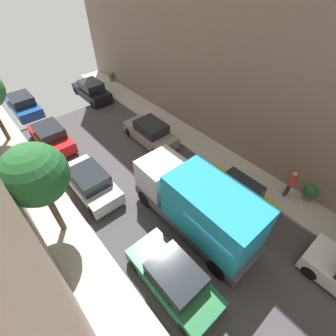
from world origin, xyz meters
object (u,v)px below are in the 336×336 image
(parked_car_left_3, at_px, (91,182))
(potted_plant_4, at_px, (310,192))
(parked_car_left_2, at_px, (174,278))
(parked_car_left_5, at_px, (23,105))
(parked_car_left_4, at_px, (51,137))
(parked_car_right_3, at_px, (151,133))
(street_tree_0, at_px, (35,175))
(potted_plant_3, at_px, (111,76))
(parked_car_right_4, at_px, (92,91))
(pedestrian, at_px, (291,183))
(delivery_truck, at_px, (198,205))
(parked_car_right_2, at_px, (235,194))

(parked_car_left_3, xyz_separation_m, potted_plant_4, (8.50, -8.31, -0.00))
(parked_car_left_2, distance_m, parked_car_left_5, 18.25)
(potted_plant_4, bearing_deg, parked_car_left_4, 121.38)
(parked_car_left_2, distance_m, parked_car_right_3, 9.99)
(potted_plant_4, bearing_deg, parked_car_right_3, 107.48)
(parked_car_left_4, bearing_deg, parked_car_left_3, -90.00)
(street_tree_0, relative_size, potted_plant_3, 5.96)
(parked_car_right_3, bearing_deg, parked_car_left_4, 142.79)
(parked_car_left_3, height_order, parked_car_right_3, same)
(parked_car_left_3, xyz_separation_m, parked_car_left_5, (0.00, 11.37, 0.00))
(parked_car_left_3, bearing_deg, parked_car_left_4, 90.00)
(parked_car_left_5, height_order, parked_car_right_4, same)
(parked_car_left_3, xyz_separation_m, pedestrian, (7.91, -7.40, 0.35))
(parked_car_left_2, bearing_deg, delivery_truck, 26.83)
(parked_car_left_5, bearing_deg, parked_car_right_2, -72.52)
(delivery_truck, bearing_deg, parked_car_left_5, 99.09)
(parked_car_right_3, distance_m, delivery_truck, 7.62)
(parked_car_left_5, bearing_deg, parked_car_left_2, -90.00)
(parked_car_right_4, bearing_deg, parked_car_left_4, -141.08)
(potted_plant_4, bearing_deg, pedestrian, 122.74)
(parked_car_left_4, bearing_deg, street_tree_0, -108.30)
(parked_car_left_5, height_order, potted_plant_4, parked_car_left_5)
(potted_plant_3, bearing_deg, parked_car_left_3, -125.66)
(delivery_truck, xyz_separation_m, potted_plant_3, (5.74, 17.27, -1.15))
(parked_car_left_5, xyz_separation_m, parked_car_right_4, (5.40, -1.38, 0.00))
(parked_car_left_2, xyz_separation_m, parked_car_right_2, (5.40, 1.11, 0.00))
(parked_car_left_4, distance_m, street_tree_0, 8.00)
(potted_plant_3, bearing_deg, parked_car_right_4, -149.76)
(parked_car_left_2, height_order, potted_plant_4, parked_car_left_2)
(parked_car_right_2, height_order, delivery_truck, delivery_truck)
(street_tree_0, height_order, potted_plant_3, street_tree_0)
(delivery_truck, distance_m, pedestrian, 5.59)
(parked_car_left_4, xyz_separation_m, pedestrian, (7.91, -13.02, 0.35))
(parked_car_right_2, xyz_separation_m, parked_car_right_3, (0.00, 7.30, 0.00))
(parked_car_left_5, height_order, parked_car_right_2, same)
(parked_car_left_5, relative_size, parked_car_right_2, 1.00)
(potted_plant_3, bearing_deg, parked_car_left_2, -114.36)
(parked_car_left_3, relative_size, street_tree_0, 0.84)
(delivery_truck, bearing_deg, potted_plant_4, -25.72)
(parked_car_left_2, bearing_deg, parked_car_right_3, 57.29)
(parked_car_left_4, distance_m, parked_car_right_4, 6.94)
(parked_car_right_2, bearing_deg, potted_plant_4, -39.28)
(parked_car_right_4, bearing_deg, parked_car_right_3, -90.00)
(parked_car_right_3, height_order, delivery_truck, delivery_truck)
(parked_car_left_4, height_order, street_tree_0, street_tree_0)
(parked_car_right_4, bearing_deg, parked_car_left_5, 165.64)
(parked_car_right_2, distance_m, parked_car_right_4, 15.76)
(potted_plant_3, bearing_deg, parked_car_right_3, -106.54)
(parked_car_left_3, xyz_separation_m, street_tree_0, (-2.31, -1.36, 3.14))
(parked_car_left_2, relative_size, parked_car_left_5, 1.00)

